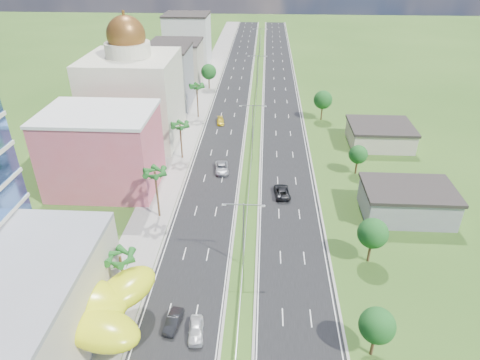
# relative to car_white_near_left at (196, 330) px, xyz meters

# --- Properties ---
(ground) EXTENTS (500.00, 500.00, 0.00)m
(ground) POSITION_rel_car_white_near_left_xyz_m (5.18, 3.44, -0.82)
(ground) COLOR #2D5119
(ground) RESTS_ON ground
(road_left) EXTENTS (11.00, 260.00, 0.04)m
(road_left) POSITION_rel_car_white_near_left_xyz_m (-2.32, 93.44, -0.80)
(road_left) COLOR black
(road_left) RESTS_ON ground
(road_right) EXTENTS (11.00, 260.00, 0.04)m
(road_right) POSITION_rel_car_white_near_left_xyz_m (12.68, 93.44, -0.80)
(road_right) COLOR black
(road_right) RESTS_ON ground
(sidewalk_left) EXTENTS (7.00, 260.00, 0.12)m
(sidewalk_left) POSITION_rel_car_white_near_left_xyz_m (-11.82, 93.44, -0.76)
(sidewalk_left) COLOR gray
(sidewalk_left) RESTS_ON ground
(median_guardrail) EXTENTS (0.10, 216.06, 0.76)m
(median_guardrail) POSITION_rel_car_white_near_left_xyz_m (5.18, 75.43, -0.20)
(median_guardrail) COLOR gray
(median_guardrail) RESTS_ON ground
(streetlight_median_b) EXTENTS (6.04, 0.25, 11.00)m
(streetlight_median_b) POSITION_rel_car_white_near_left_xyz_m (5.18, 13.44, 5.93)
(streetlight_median_b) COLOR gray
(streetlight_median_b) RESTS_ON ground
(streetlight_median_c) EXTENTS (6.04, 0.25, 11.00)m
(streetlight_median_c) POSITION_rel_car_white_near_left_xyz_m (5.18, 53.44, 5.93)
(streetlight_median_c) COLOR gray
(streetlight_median_c) RESTS_ON ground
(streetlight_median_d) EXTENTS (6.04, 0.25, 11.00)m
(streetlight_median_d) POSITION_rel_car_white_near_left_xyz_m (5.18, 98.44, 5.93)
(streetlight_median_d) COLOR gray
(streetlight_median_d) RESTS_ON ground
(streetlight_median_e) EXTENTS (6.04, 0.25, 11.00)m
(streetlight_median_e) POSITION_rel_car_white_near_left_xyz_m (5.18, 143.44, 5.93)
(streetlight_median_e) COLOR gray
(streetlight_median_e) RESTS_ON ground
(lime_canopy) EXTENTS (18.00, 15.00, 7.40)m
(lime_canopy) POSITION_rel_car_white_near_left_xyz_m (-14.82, -0.57, 4.17)
(lime_canopy) COLOR #CBD514
(lime_canopy) RESTS_ON ground
(pink_shophouse) EXTENTS (20.00, 15.00, 15.00)m
(pink_shophouse) POSITION_rel_car_white_near_left_xyz_m (-22.82, 35.44, 6.68)
(pink_shophouse) COLOR #CC5363
(pink_shophouse) RESTS_ON ground
(domed_building) EXTENTS (20.00, 20.00, 28.70)m
(domed_building) POSITION_rel_car_white_near_left_xyz_m (-22.82, 58.44, 10.53)
(domed_building) COLOR beige
(domed_building) RESTS_ON ground
(midrise_grey) EXTENTS (16.00, 15.00, 16.00)m
(midrise_grey) POSITION_rel_car_white_near_left_xyz_m (-21.82, 83.44, 7.18)
(midrise_grey) COLOR gray
(midrise_grey) RESTS_ON ground
(midrise_beige) EXTENTS (16.00, 15.00, 13.00)m
(midrise_beige) POSITION_rel_car_white_near_left_xyz_m (-21.82, 105.44, 5.68)
(midrise_beige) COLOR #BAAE99
(midrise_beige) RESTS_ON ground
(midrise_white) EXTENTS (16.00, 15.00, 18.00)m
(midrise_white) POSITION_rel_car_white_near_left_xyz_m (-21.82, 128.44, 8.18)
(midrise_white) COLOR silver
(midrise_white) RESTS_ON ground
(shed_near) EXTENTS (15.00, 10.00, 5.00)m
(shed_near) POSITION_rel_car_white_near_left_xyz_m (33.18, 28.44, 1.68)
(shed_near) COLOR gray
(shed_near) RESTS_ON ground
(shed_far) EXTENTS (14.00, 12.00, 4.40)m
(shed_far) POSITION_rel_car_white_near_left_xyz_m (35.18, 58.44, 1.38)
(shed_far) COLOR #BAAE99
(shed_far) RESTS_ON ground
(palm_tree_b) EXTENTS (3.60, 3.60, 8.10)m
(palm_tree_b) POSITION_rel_car_white_near_left_xyz_m (-10.32, 5.44, 6.24)
(palm_tree_b) COLOR #47301C
(palm_tree_b) RESTS_ON ground
(palm_tree_c) EXTENTS (3.60, 3.60, 9.60)m
(palm_tree_c) POSITION_rel_car_white_near_left_xyz_m (-10.32, 25.44, 7.68)
(palm_tree_c) COLOR #47301C
(palm_tree_c) RESTS_ON ground
(palm_tree_d) EXTENTS (3.60, 3.60, 8.60)m
(palm_tree_d) POSITION_rel_car_white_near_left_xyz_m (-10.32, 48.44, 6.72)
(palm_tree_d) COLOR #47301C
(palm_tree_d) RESTS_ON ground
(palm_tree_e) EXTENTS (3.60, 3.60, 9.40)m
(palm_tree_e) POSITION_rel_car_white_near_left_xyz_m (-10.32, 73.44, 7.49)
(palm_tree_e) COLOR #47301C
(palm_tree_e) RESTS_ON ground
(leafy_tree_lfar) EXTENTS (4.90, 4.90, 8.05)m
(leafy_tree_lfar) POSITION_rel_car_white_near_left_xyz_m (-10.32, 98.44, 4.76)
(leafy_tree_lfar) COLOR #47301C
(leafy_tree_lfar) RESTS_ON ground
(leafy_tree_ra) EXTENTS (4.20, 4.20, 6.90)m
(leafy_tree_ra) POSITION_rel_car_white_near_left_xyz_m (21.18, -1.56, 3.95)
(leafy_tree_ra) COLOR #47301C
(leafy_tree_ra) RESTS_ON ground
(leafy_tree_rb) EXTENTS (4.55, 4.55, 7.47)m
(leafy_tree_rb) POSITION_rel_car_white_near_left_xyz_m (24.18, 15.44, 4.35)
(leafy_tree_rb) COLOR #47301C
(leafy_tree_rb) RESTS_ON ground
(leafy_tree_rc) EXTENTS (3.85, 3.85, 6.33)m
(leafy_tree_rc) POSITION_rel_car_white_near_left_xyz_m (27.18, 43.44, 3.55)
(leafy_tree_rc) COLOR #47301C
(leafy_tree_rc) RESTS_ON ground
(leafy_tree_rd) EXTENTS (4.90, 4.90, 8.05)m
(leafy_tree_rd) POSITION_rel_car_white_near_left_xyz_m (23.18, 73.44, 4.76)
(leafy_tree_rd) COLOR #47301C
(leafy_tree_rd) RESTS_ON ground
(car_white_near_left) EXTENTS (2.32, 4.76, 1.57)m
(car_white_near_left) POSITION_rel_car_white_near_left_xyz_m (0.00, 0.00, 0.00)
(car_white_near_left) COLOR silver
(car_white_near_left) RESTS_ON road_left
(car_dark_left) EXTENTS (2.17, 4.59, 1.45)m
(car_dark_left) POSITION_rel_car_white_near_left_xyz_m (-3.08, 1.26, -0.06)
(car_dark_left) COLOR black
(car_dark_left) RESTS_ON road_left
(car_silver_mid_left) EXTENTS (3.41, 6.09, 1.61)m
(car_silver_mid_left) POSITION_rel_car_white_near_left_xyz_m (-0.85, 42.62, 0.02)
(car_silver_mid_left) COLOR #A1A3A9
(car_silver_mid_left) RESTS_ON road_left
(car_yellow_far_left) EXTENTS (2.42, 4.72, 1.31)m
(car_yellow_far_left) POSITION_rel_car_white_near_left_xyz_m (-3.77, 69.05, -0.13)
(car_yellow_far_left) COLOR gold
(car_yellow_far_left) RESTS_ON road_left
(car_dark_far_right) EXTENTS (3.30, 6.15, 1.64)m
(car_dark_far_right) POSITION_rel_car_white_near_left_xyz_m (11.53, 33.80, 0.04)
(car_dark_far_right) COLOR black
(car_dark_far_right) RESTS_ON road_right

